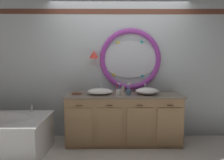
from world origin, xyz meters
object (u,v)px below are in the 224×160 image
at_px(sink_basin_left, 100,91).
at_px(sink_basin_right, 147,91).
at_px(toothbrush_holder_left, 118,92).
at_px(folded_hand_towel, 77,93).
at_px(soap_dispenser, 123,90).
at_px(toothbrush_holder_right, 128,92).

distance_m(sink_basin_left, sink_basin_right, 0.81).
xyz_separation_m(toothbrush_holder_left, folded_hand_towel, (-0.72, 0.09, -0.04)).
xyz_separation_m(soap_dispenser, folded_hand_towel, (-0.80, -0.11, -0.04)).
bearing_deg(toothbrush_holder_left, soap_dispenser, 66.48).
xyz_separation_m(toothbrush_holder_right, folded_hand_towel, (-0.89, 0.07, -0.03)).
height_order(sink_basin_left, toothbrush_holder_right, toothbrush_holder_right).
bearing_deg(folded_hand_towel, toothbrush_holder_right, -4.37).
relative_size(toothbrush_holder_right, soap_dispenser, 1.57).
bearing_deg(soap_dispenser, sink_basin_right, -17.89).
xyz_separation_m(sink_basin_right, soap_dispenser, (-0.41, 0.13, -0.00)).
bearing_deg(sink_basin_right, soap_dispenser, 162.11).
xyz_separation_m(sink_basin_right, toothbrush_holder_left, (-0.50, -0.07, -0.01)).
distance_m(sink_basin_right, toothbrush_holder_right, 0.33).
distance_m(toothbrush_holder_right, folded_hand_towel, 0.89).
bearing_deg(soap_dispenser, sink_basin_left, -161.71).
relative_size(sink_basin_left, sink_basin_right, 1.10).
xyz_separation_m(sink_basin_left, sink_basin_right, (0.81, 0.00, 0.01)).
xyz_separation_m(sink_basin_right, toothbrush_holder_right, (-0.33, -0.05, -0.01)).
height_order(sink_basin_left, sink_basin_right, sink_basin_right).
relative_size(sink_basin_left, soap_dispenser, 3.14).
distance_m(toothbrush_holder_left, soap_dispenser, 0.22).
height_order(toothbrush_holder_left, toothbrush_holder_right, same).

